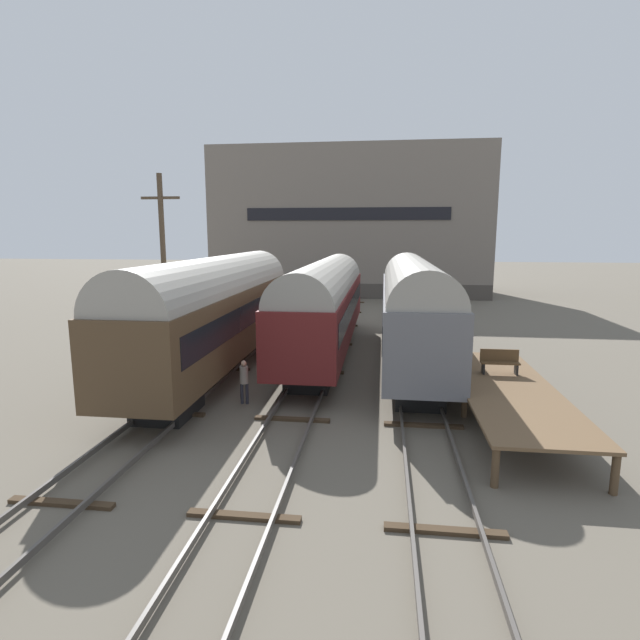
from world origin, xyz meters
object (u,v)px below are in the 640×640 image
at_px(train_car_maroon, 325,301).
at_px(person_worker, 244,378).
at_px(train_car_grey, 413,306).
at_px(utility_pole, 164,270).
at_px(train_car_brown, 216,308).
at_px(bench, 500,361).

bearing_deg(train_car_maroon, person_worker, -104.24).
distance_m(train_car_grey, person_worker, 9.17).
height_order(train_car_grey, utility_pole, utility_pole).
relative_size(train_car_brown, utility_pole, 1.86).
distance_m(person_worker, utility_pole, 7.67).
xyz_separation_m(train_car_maroon, utility_pole, (-7.07, -3.69, 1.82)).
bearing_deg(train_car_brown, utility_pole, 166.40).
distance_m(train_car_grey, utility_pole, 11.73).
height_order(train_car_brown, person_worker, train_car_brown).
bearing_deg(train_car_maroon, train_car_brown, -135.59).
xyz_separation_m(bench, utility_pole, (-14.45, 3.23, 3.02)).
height_order(train_car_brown, train_car_maroon, train_car_brown).
xyz_separation_m(train_car_maroon, bench, (7.37, -6.92, -1.20)).
height_order(train_car_grey, train_car_brown, train_car_brown).
xyz_separation_m(train_car_grey, person_worker, (-6.51, -6.16, -1.96)).
xyz_separation_m(train_car_grey, utility_pole, (-11.49, -1.62, 1.69)).
bearing_deg(utility_pole, person_worker, -42.27).
bearing_deg(person_worker, train_car_maroon, 75.76).
distance_m(train_car_brown, bench, 12.15).
bearing_deg(train_car_maroon, bench, -43.19).
bearing_deg(utility_pole, train_car_grey, 8.03).
bearing_deg(person_worker, train_car_brown, 120.93).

